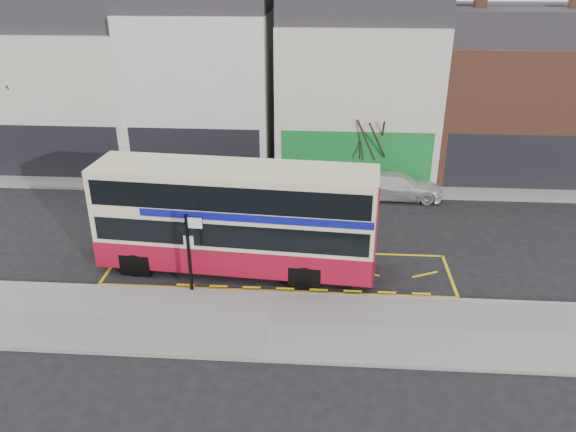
# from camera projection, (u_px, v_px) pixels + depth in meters

# --- Properties ---
(ground) EXTENTS (120.00, 120.00, 0.00)m
(ground) POSITION_uv_depth(u_px,v_px,m) (275.00, 290.00, 21.82)
(ground) COLOR black
(ground) RESTS_ON ground
(pavement) EXTENTS (40.00, 4.00, 0.15)m
(pavement) POSITION_uv_depth(u_px,v_px,m) (269.00, 324.00, 19.70)
(pavement) COLOR gray
(pavement) RESTS_ON ground
(kerb) EXTENTS (40.00, 0.15, 0.15)m
(kerb) POSITION_uv_depth(u_px,v_px,m) (274.00, 294.00, 21.44)
(kerb) COLOR gray
(kerb) RESTS_ON ground
(far_pavement) EXTENTS (50.00, 3.00, 0.15)m
(far_pavement) POSITION_uv_depth(u_px,v_px,m) (293.00, 184.00, 31.73)
(far_pavement) COLOR gray
(far_pavement) RESTS_ON ground
(road_markings) EXTENTS (14.00, 3.40, 0.01)m
(road_markings) POSITION_uv_depth(u_px,v_px,m) (279.00, 269.00, 23.26)
(road_markings) COLOR yellow
(road_markings) RESTS_ON ground
(terrace_far_left) EXTENTS (8.00, 8.01, 10.80)m
(terrace_far_left) POSITION_uv_depth(u_px,v_px,m) (76.00, 82.00, 34.18)
(terrace_far_left) COLOR #BBB7AA
(terrace_far_left) RESTS_ON ground
(terrace_left) EXTENTS (8.00, 8.01, 11.80)m
(terrace_left) POSITION_uv_depth(u_px,v_px,m) (205.00, 75.00, 33.47)
(terrace_left) COLOR silver
(terrace_left) RESTS_ON ground
(terrace_green_shop) EXTENTS (9.00, 8.01, 11.30)m
(terrace_green_shop) POSITION_uv_depth(u_px,v_px,m) (356.00, 82.00, 33.01)
(terrace_green_shop) COLOR #BBB7AA
(terrace_green_shop) RESTS_ON ground
(terrace_right) EXTENTS (9.00, 8.01, 10.30)m
(terrace_right) POSITION_uv_depth(u_px,v_px,m) (511.00, 93.00, 32.66)
(terrace_right) COLOR brown
(terrace_right) RESTS_ON ground
(double_decker_bus) EXTENTS (11.32, 3.41, 4.45)m
(double_decker_bus) POSITION_uv_depth(u_px,v_px,m) (237.00, 217.00, 22.35)
(double_decker_bus) COLOR beige
(double_decker_bus) RESTS_ON ground
(bus_stop_post) EXTENTS (0.79, 0.14, 3.17)m
(bus_stop_post) POSITION_uv_depth(u_px,v_px,m) (190.00, 246.00, 20.79)
(bus_stop_post) COLOR black
(bus_stop_post) RESTS_ON pavement
(car_silver) EXTENTS (4.40, 2.83, 1.40)m
(car_silver) POSITION_uv_depth(u_px,v_px,m) (162.00, 182.00, 30.39)
(car_silver) COLOR #BABAC0
(car_silver) RESTS_ON ground
(car_grey) EXTENTS (4.02, 1.75, 1.29)m
(car_grey) POSITION_uv_depth(u_px,v_px,m) (273.00, 186.00, 29.89)
(car_grey) COLOR #46474E
(car_grey) RESTS_ON ground
(car_white) EXTENTS (4.80, 2.04, 1.38)m
(car_white) POSITION_uv_depth(u_px,v_px,m) (397.00, 186.00, 29.86)
(car_white) COLOR silver
(car_white) RESTS_ON ground
(street_tree_left) EXTENTS (3.20, 3.20, 6.92)m
(street_tree_left) POSITION_uv_depth(u_px,v_px,m) (24.00, 94.00, 31.75)
(street_tree_left) COLOR black
(street_tree_left) RESTS_ON ground
(street_tree_right) EXTENTS (2.31, 2.31, 4.99)m
(street_tree_right) POSITION_uv_depth(u_px,v_px,m) (372.00, 128.00, 30.17)
(street_tree_right) COLOR black
(street_tree_right) RESTS_ON ground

